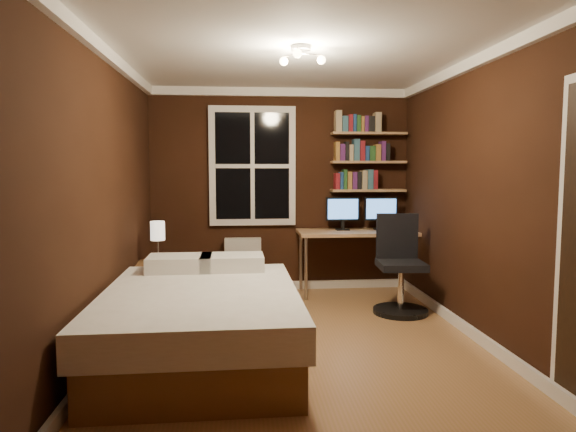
{
  "coord_description": "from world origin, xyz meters",
  "views": [
    {
      "loc": [
        -0.48,
        -4.28,
        1.51
      ],
      "look_at": [
        -0.05,
        0.45,
        1.08
      ],
      "focal_mm": 32.0,
      "sensor_mm": 36.0,
      "label": 1
    }
  ],
  "objects": [
    {
      "name": "floor",
      "position": [
        0.0,
        0.0,
        0.0
      ],
      "size": [
        4.2,
        4.2,
        0.0
      ],
      "primitive_type": "plane",
      "color": "olive",
      "rests_on": "ground"
    },
    {
      "name": "wall_back",
      "position": [
        0.0,
        2.1,
        1.25
      ],
      "size": [
        3.2,
        0.04,
        2.5
      ],
      "primitive_type": "cube",
      "color": "black",
      "rests_on": "ground"
    },
    {
      "name": "wall_left",
      "position": [
        -1.6,
        0.0,
        1.25
      ],
      "size": [
        0.04,
        4.2,
        2.5
      ],
      "primitive_type": "cube",
      "color": "black",
      "rests_on": "ground"
    },
    {
      "name": "wall_right",
      "position": [
        1.6,
        0.0,
        1.25
      ],
      "size": [
        0.04,
        4.2,
        2.5
      ],
      "primitive_type": "cube",
      "color": "black",
      "rests_on": "ground"
    },
    {
      "name": "ceiling",
      "position": [
        0.0,
        0.0,
        2.5
      ],
      "size": [
        3.2,
        4.2,
        0.02
      ],
      "primitive_type": "cube",
      "color": "white",
      "rests_on": "wall_back"
    },
    {
      "name": "window",
      "position": [
        -0.35,
        2.06,
        1.55
      ],
      "size": [
        1.06,
        0.06,
        1.46
      ],
      "primitive_type": "cube",
      "color": "white",
      "rests_on": "wall_back"
    },
    {
      "name": "ceiling_fixture",
      "position": [
        0.0,
        -0.1,
        2.4
      ],
      "size": [
        0.44,
        0.44,
        0.18
      ],
      "primitive_type": null,
      "color": "beige",
      "rests_on": "ceiling"
    },
    {
      "name": "bookshelf_lower",
      "position": [
        1.08,
        1.98,
        1.25
      ],
      "size": [
        0.92,
        0.22,
        0.03
      ],
      "primitive_type": "cube",
      "color": "tan",
      "rests_on": "wall_back"
    },
    {
      "name": "books_row_lower",
      "position": [
        1.08,
        1.98,
        1.38
      ],
      "size": [
        0.54,
        0.16,
        0.23
      ],
      "primitive_type": null,
      "color": "maroon",
      "rests_on": "bookshelf_lower"
    },
    {
      "name": "bookshelf_middle",
      "position": [
        1.08,
        1.98,
        1.6
      ],
      "size": [
        0.92,
        0.22,
        0.03
      ],
      "primitive_type": "cube",
      "color": "tan",
      "rests_on": "wall_back"
    },
    {
      "name": "books_row_middle",
      "position": [
        1.08,
        1.98,
        1.73
      ],
      "size": [
        0.66,
        0.16,
        0.23
      ],
      "primitive_type": null,
      "color": "navy",
      "rests_on": "bookshelf_middle"
    },
    {
      "name": "bookshelf_upper",
      "position": [
        1.08,
        1.98,
        1.95
      ],
      "size": [
        0.92,
        0.22,
        0.03
      ],
      "primitive_type": "cube",
      "color": "tan",
      "rests_on": "wall_back"
    },
    {
      "name": "books_row_upper",
      "position": [
        1.08,
        1.98,
        2.08
      ],
      "size": [
        0.54,
        0.16,
        0.23
      ],
      "primitive_type": null,
      "color": "#255323",
      "rests_on": "bookshelf_upper"
    },
    {
      "name": "bed",
      "position": [
        -0.81,
        -0.25,
        0.3
      ],
      "size": [
        1.54,
        2.11,
        0.71
      ],
      "rotation": [
        0.0,
        0.0,
        0.02
      ],
      "color": "brown",
      "rests_on": "ground"
    },
    {
      "name": "nightstand",
      "position": [
        -1.37,
        1.16,
        0.27
      ],
      "size": [
        0.45,
        0.45,
        0.53
      ],
      "primitive_type": "cube",
      "rotation": [
        0.0,
        0.0,
        0.06
      ],
      "color": "brown",
      "rests_on": "ground"
    },
    {
      "name": "bedside_lamp",
      "position": [
        -1.37,
        1.16,
        0.75
      ],
      "size": [
        0.15,
        0.15,
        0.44
      ],
      "primitive_type": null,
      "color": "beige",
      "rests_on": "nightstand"
    },
    {
      "name": "radiator",
      "position": [
        -0.48,
        1.98,
        0.33
      ],
      "size": [
        0.44,
        0.16,
        0.67
      ],
      "primitive_type": "cube",
      "color": "silver",
      "rests_on": "ground"
    },
    {
      "name": "desk",
      "position": [
        1.0,
        1.78,
        0.71
      ],
      "size": [
        1.62,
        0.61,
        0.77
      ],
      "color": "tan",
      "rests_on": "ground"
    },
    {
      "name": "monitor_left",
      "position": [
        0.74,
        1.86,
        0.97
      ],
      "size": [
        0.41,
        0.12,
        0.4
      ],
      "primitive_type": null,
      "color": "black",
      "rests_on": "desk"
    },
    {
      "name": "monitor_right",
      "position": [
        1.22,
        1.86,
        0.97
      ],
      "size": [
        0.41,
        0.12,
        0.4
      ],
      "primitive_type": null,
      "color": "black",
      "rests_on": "desk"
    },
    {
      "name": "desk_lamp",
      "position": [
        1.74,
        1.59,
        0.99
      ],
      "size": [
        0.14,
        0.32,
        0.44
      ],
      "primitive_type": null,
      "color": "silver",
      "rests_on": "desk"
    },
    {
      "name": "office_chair",
      "position": [
        1.18,
        0.92,
        0.4
      ],
      "size": [
        0.57,
        0.57,
        1.04
      ],
      "rotation": [
        0.0,
        0.0,
        -0.06
      ],
      "color": "black",
      "rests_on": "ground"
    }
  ]
}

